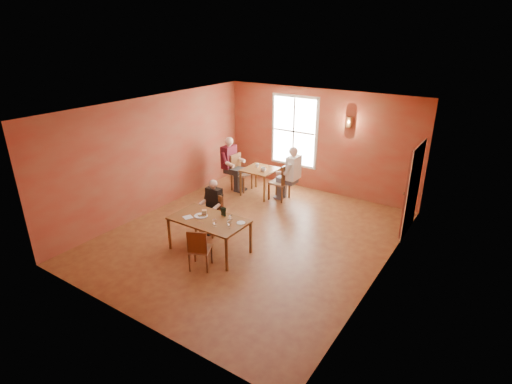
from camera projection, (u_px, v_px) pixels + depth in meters
The scene contains 29 objects.
ground at pixel (251, 236), 9.41m from camera, with size 6.00×7.00×0.01m, color brown.
wall_back at pixel (319, 141), 11.53m from camera, with size 6.00×0.04×3.00m, color brown.
wall_front at pixel (123, 241), 6.14m from camera, with size 6.00×0.04×3.00m, color brown.
wall_left at pixel (156, 154), 10.37m from camera, with size 0.04×7.00×3.00m, color brown.
wall_right at pixel (386, 207), 7.30m from camera, with size 0.04×7.00×3.00m, color brown.
ceiling at pixel (251, 108), 8.26m from camera, with size 6.00×7.00×0.04m, color white.
window at pixel (294, 131), 11.83m from camera, with size 1.36×0.10×1.96m, color white.
door at pixel (411, 190), 9.28m from camera, with size 0.12×1.04×2.10m, color maroon.
wall_sconce at pixel (349, 122), 10.73m from camera, with size 0.16×0.16×0.28m, color brown.
main_table at pixel (210, 235), 8.63m from camera, with size 1.65×0.93×0.77m, color brown, non-canonical shape.
chair_diner_main at pixel (211, 215), 9.36m from camera, with size 0.41×0.41×0.94m, color #3B2014, non-canonical shape.
diner_main at pixel (210, 210), 9.28m from camera, with size 0.49×0.49×1.22m, color #412E20, non-canonical shape.
chair_empty at pixel (200, 248), 8.00m from camera, with size 0.40×0.40×0.90m, color brown, non-canonical shape.
plate_food at pixel (201, 216), 8.60m from camera, with size 0.29×0.29×0.04m, color silver.
sandwich at pixel (204, 213), 8.61m from camera, with size 0.09×0.09×0.12m, color tan.
goblet_a at pixel (231, 219), 8.30m from camera, with size 0.07×0.07×0.18m, color white, non-canonical shape.
goblet_b at pixel (229, 224), 8.07m from camera, with size 0.08×0.08×0.20m, color white, non-canonical shape.
goblet_c at pixel (215, 223), 8.13m from camera, with size 0.07×0.07×0.18m, color white, non-canonical shape.
menu_stand at pixel (223, 212), 8.60m from camera, with size 0.12×0.06×0.19m, color black.
knife at pixel (200, 223), 8.33m from camera, with size 0.20×0.02×0.00m, color white.
napkin at pixel (188, 217), 8.56m from camera, with size 0.19×0.19×0.01m, color silver.
side_plate at pixel (241, 223), 8.30m from camera, with size 0.18×0.18×0.01m, color white.
second_table at pixel (260, 182), 11.62m from camera, with size 0.89×0.89×0.78m, color brown, non-canonical shape.
chair_diner_white at pixel (279, 182), 11.24m from camera, with size 0.47×0.47×1.06m, color brown, non-canonical shape.
diner_white at pixel (280, 174), 11.14m from camera, with size 0.61×0.61×1.52m, color silver, non-canonical shape.
chair_diner_maroon at pixel (242, 173), 11.90m from camera, with size 0.48×0.48×1.09m, color #4F2F16, non-canonical shape.
diner_maroon at pixel (241, 165), 11.82m from camera, with size 0.62×0.62×1.55m, color maroon, non-canonical shape.
cup_a at pixel (263, 169), 11.26m from camera, with size 0.15×0.15×0.11m, color white.
cup_b at pixel (257, 165), 11.60m from camera, with size 0.11×0.11×0.10m, color white.
Camera 1 is at (4.68, -6.86, 4.54)m, focal length 28.00 mm.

